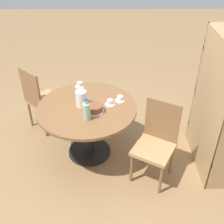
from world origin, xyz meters
The scene contains 11 objects.
ground_plane centered at (0.00, 0.00, 0.00)m, with size 14.00×14.00×0.00m, color #937047.
dining_table centered at (0.00, 0.00, 0.57)m, with size 1.20×1.20×0.73m.
chair_a centered at (-0.55, -0.69, 0.51)m, with size 0.59×0.59×0.97m.
chair_b centered at (0.37, 0.80, 0.51)m, with size 0.57×0.57×0.97m.
bookshelf centered at (0.16, 1.48, 0.82)m, with size 0.96×0.28×1.64m.
coffee_pot centered at (-0.03, -0.06, 0.84)m, with size 0.13×0.13×0.24m.
water_bottle centered at (0.25, 0.02, 0.85)m, with size 0.08×0.08×0.27m.
cake_main centered at (0.10, 0.10, 0.77)m, with size 0.21×0.21×0.09m.
cup_a centered at (-0.48, -0.12, 0.76)m, with size 0.12×0.12×0.07m.
cup_b centered at (-0.05, 0.28, 0.76)m, with size 0.12×0.12×0.07m.
cup_c centered at (-0.13, 0.40, 0.76)m, with size 0.12×0.12×0.07m.
Camera 1 is at (2.78, 0.27, 2.61)m, focal length 45.00 mm.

